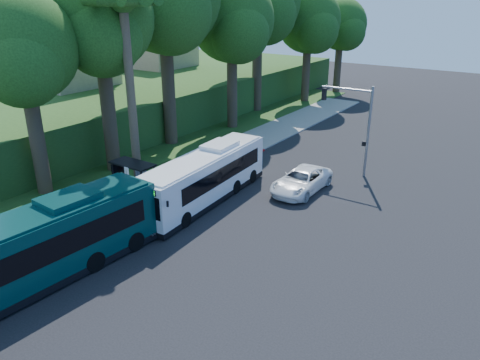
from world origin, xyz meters
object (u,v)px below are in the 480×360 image
Objects in this scene: bus_shelter at (132,172)px; teal_bus at (35,248)px; white_bus at (205,176)px; pickup at (301,181)px.

bus_shelter is 10.91m from teal_bus.
bus_shelter is at bearing 115.24° from teal_bus.
white_bus is 7.01m from pickup.
pickup is (5.34, 17.51, -1.14)m from teal_bus.
white_bus is 2.12× the size of pickup.
white_bus is (4.65, 2.26, -0.05)m from bus_shelter.
pickup is (9.36, 7.37, -1.01)m from bus_shelter.
teal_bus is (-0.64, -12.40, 0.18)m from white_bus.
teal_bus is at bearing -68.41° from bus_shelter.
white_bus reaches higher than pickup.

